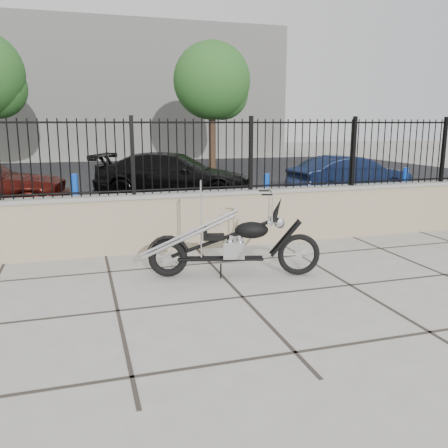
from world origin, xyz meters
The scene contains 12 objects.
ground_plane centered at (0.00, 0.00, 0.00)m, with size 90.00×90.00×0.00m, color #99968E.
parking_lot centered at (0.00, 12.50, 0.00)m, with size 30.00×30.00×0.00m, color black.
retaining_wall centered at (0.00, 2.50, 0.48)m, with size 14.00×0.36×0.96m, color gray.
iron_fence centered at (0.00, 2.50, 1.56)m, with size 14.00×0.08×1.20m, color black.
background_building centered at (0.00, 26.50, 4.00)m, with size 22.00×6.00×8.00m, color beige.
chopper_motorcycle centered at (0.11, 0.83, 0.68)m, with size 2.27×0.40×1.36m, color black, non-canonical shape.
car_black centered at (0.69, 7.91, 0.64)m, with size 1.80×4.44×1.29m, color black.
car_blue centered at (5.59, 6.74, 0.59)m, with size 1.25×3.59×1.18m, color black.
bollard_a centered at (-1.93, 4.80, 0.55)m, with size 0.13×0.13×1.09m, color #0D31CD.
bollard_b centered at (2.00, 4.23, 0.52)m, with size 0.12×0.12×1.04m, color #0E30D2.
bollard_c centered at (5.82, 4.63, 0.51)m, with size 0.12×0.12×1.03m, color #0D34C3.
tree_right centered at (4.17, 16.43, 4.15)m, with size 3.51×3.51×5.92m.
Camera 1 is at (-1.81, -5.18, 2.08)m, focal length 38.00 mm.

